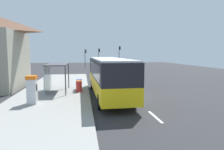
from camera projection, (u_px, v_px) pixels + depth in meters
ground_plane at (108, 77)px, 31.43m from camera, size 56.00×92.00×0.04m
sidewalk_platform at (55, 92)px, 18.70m from camera, size 6.20×30.00×0.18m
lane_stripe_seg_0 at (155, 117)px, 11.78m from camera, size 0.16×2.20×0.01m
lane_stripe_seg_1 at (134, 98)px, 16.70m from camera, size 0.16×2.20×0.01m
lane_stripe_seg_2 at (122, 88)px, 21.62m from camera, size 0.16×2.20×0.01m
lane_stripe_seg_3 at (115, 81)px, 26.54m from camera, size 0.16×2.20×0.01m
lane_stripe_seg_4 at (110, 77)px, 31.46m from camera, size 0.16×2.20×0.01m
lane_stripe_seg_5 at (106, 73)px, 36.38m from camera, size 0.16×2.20×0.01m
lane_stripe_seg_6 at (103, 71)px, 41.30m from camera, size 0.16×2.20×0.01m
lane_stripe_seg_7 at (101, 69)px, 46.22m from camera, size 0.16×2.20×0.01m
bus at (109, 75)px, 17.02m from camera, size 2.71×11.05×3.21m
white_van at (116, 66)px, 37.30m from camera, size 2.10×5.23×2.30m
sedan_near at (109, 65)px, 47.34m from camera, size 1.88×4.42×1.52m
ticket_machine at (32, 89)px, 14.04m from camera, size 0.66×0.76×1.94m
recycling_bin_red at (79, 86)px, 18.46m from camera, size 0.52×0.52×0.95m
recycling_bin_yellow at (79, 85)px, 19.14m from camera, size 0.52×0.52×0.95m
recycling_bin_blue at (79, 84)px, 19.83m from camera, size 0.52×0.52×0.95m
traffic_light_near_side at (119, 53)px, 52.03m from camera, size 0.49×0.28×5.35m
traffic_light_far_side at (85, 55)px, 51.65m from camera, size 0.49×0.28×4.54m
traffic_light_median at (99, 55)px, 52.92m from camera, size 0.49×0.28×4.76m
bus_shelter at (54, 70)px, 18.38m from camera, size 1.80×4.00×2.50m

